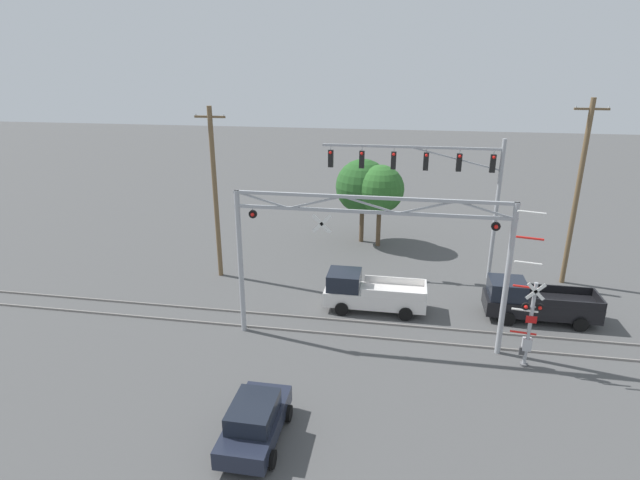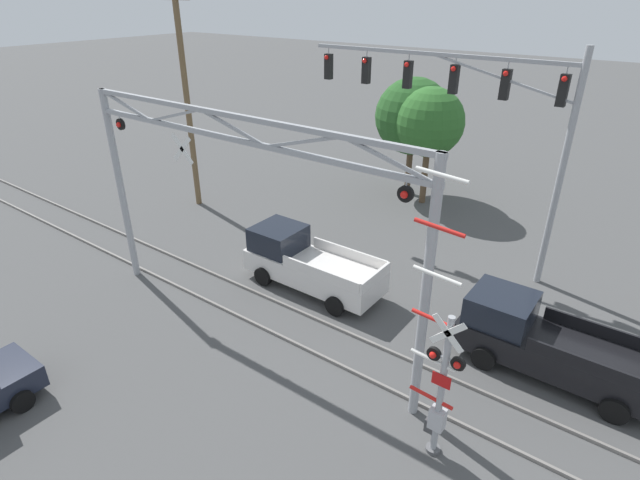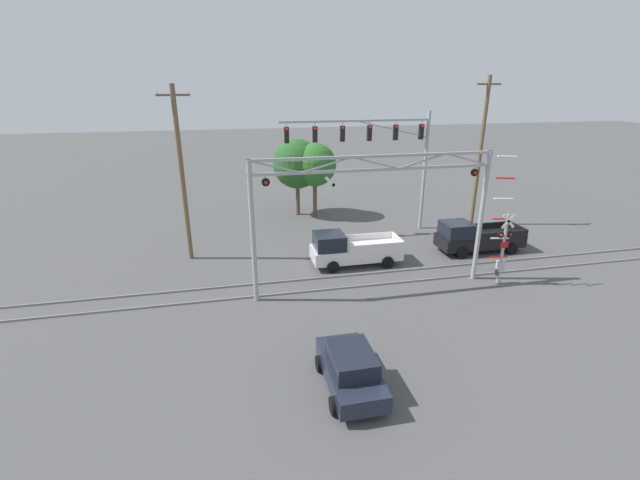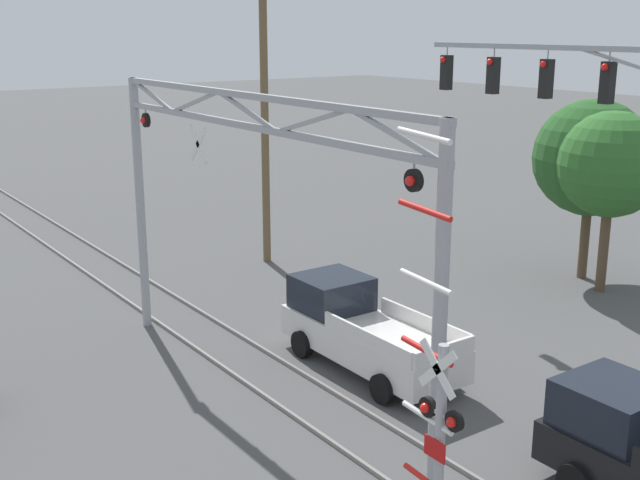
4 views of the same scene
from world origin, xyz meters
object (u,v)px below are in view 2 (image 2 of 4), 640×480
object	(u,v)px
traffic_signal_span	(481,110)
background_tree_far_left_verge	(430,123)
pickup_truck_lead	(306,262)
utility_pole_left	(187,101)
pickup_truck_following	(545,342)
crossing_gantry	(237,192)
background_tree_beyond_span	(413,117)
crossing_signal_mast	(439,379)

from	to	relation	value
traffic_signal_span	background_tree_far_left_verge	distance (m)	6.41
pickup_truck_lead	utility_pole_left	size ratio (longest dim) A/B	0.52
pickup_truck_following	crossing_gantry	bearing A→B (deg)	-155.79
background_tree_beyond_span	traffic_signal_span	bearing A→B (deg)	-45.46
crossing_gantry	pickup_truck_lead	distance (m)	5.11
pickup_truck_lead	utility_pole_left	distance (m)	10.78
crossing_gantry	utility_pole_left	size ratio (longest dim) A/B	1.20
pickup_truck_following	crossing_signal_mast	bearing A→B (deg)	-106.21
crossing_gantry	background_tree_beyond_span	bearing A→B (deg)	96.23
crossing_signal_mast	background_tree_beyond_span	world-z (taller)	crossing_signal_mast
crossing_signal_mast	background_tree_beyond_span	bearing A→B (deg)	119.43
pickup_truck_following	utility_pole_left	distance (m)	18.51
background_tree_far_left_verge	pickup_truck_following	bearing A→B (deg)	-48.69
traffic_signal_span	background_tree_beyond_span	distance (m)	7.77
pickup_truck_following	utility_pole_left	bearing A→B (deg)	171.66
pickup_truck_lead	background_tree_far_left_verge	xyz separation A→B (m)	(-0.12, 10.06, 3.24)
crossing_gantry	pickup_truck_lead	world-z (taller)	crossing_gantry
crossing_gantry	crossing_signal_mast	world-z (taller)	crossing_gantry
background_tree_beyond_span	background_tree_far_left_verge	size ratio (longest dim) A/B	1.04
crossing_gantry	background_tree_far_left_verge	size ratio (longest dim) A/B	2.08
crossing_signal_mast	pickup_truck_following	xyz separation A→B (m)	(1.33, 4.57, -1.27)
pickup_truck_lead	crossing_gantry	bearing A→B (deg)	-87.42
traffic_signal_span	utility_pole_left	world-z (taller)	utility_pole_left
pickup_truck_following	pickup_truck_lead	bearing A→B (deg)	-177.42
crossing_gantry	crossing_signal_mast	size ratio (longest dim) A/B	1.75
crossing_signal_mast	traffic_signal_span	size ratio (longest dim) A/B	0.67
crossing_gantry	utility_pole_left	distance (m)	11.47
pickup_truck_following	background_tree_beyond_span	size ratio (longest dim) A/B	0.90
background_tree_beyond_span	background_tree_far_left_verge	distance (m)	1.47
utility_pole_left	background_tree_far_left_verge	distance (m)	11.73
crossing_gantry	background_tree_beyond_span	distance (m)	14.23
pickup_truck_lead	traffic_signal_span	bearing A→B (deg)	54.43
pickup_truck_following	utility_pole_left	xyz separation A→B (m)	(-17.81, 2.61, 4.32)
traffic_signal_span	pickup_truck_following	xyz separation A→B (m)	(4.51, -5.06, -5.16)
crossing_gantry	traffic_signal_span	world-z (taller)	traffic_signal_span
crossing_gantry	crossing_signal_mast	bearing A→B (deg)	-7.11
utility_pole_left	background_tree_beyond_span	world-z (taller)	utility_pole_left
crossing_gantry	utility_pole_left	bearing A→B (deg)	146.54
crossing_signal_mast	background_tree_beyond_span	distance (m)	17.33
utility_pole_left	background_tree_far_left_verge	xyz separation A→B (m)	(9.30, 7.07, -1.09)
crossing_signal_mast	background_tree_far_left_verge	world-z (taller)	crossing_signal_mast
pickup_truck_lead	pickup_truck_following	xyz separation A→B (m)	(8.40, 0.38, 0.00)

